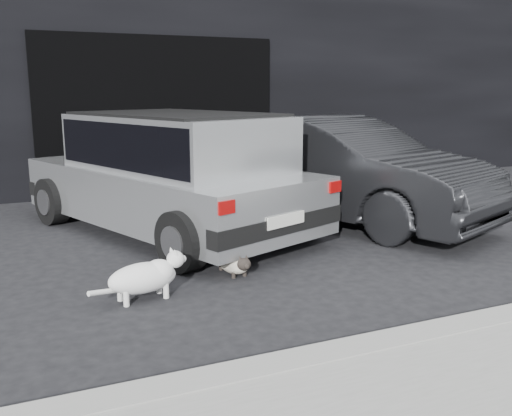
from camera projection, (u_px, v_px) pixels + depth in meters
name	position (u px, v px, depth m)	size (l,w,h in m)	color
ground	(167.00, 263.00, 5.82)	(80.00, 80.00, 0.00)	black
building_facade	(131.00, 49.00, 11.07)	(34.00, 4.00, 5.00)	black
garage_opening	(160.00, 116.00, 9.52)	(4.00, 0.10, 2.60)	black
curb	(412.00, 341.00, 3.88)	(18.00, 0.25, 0.12)	gray
silver_hatchback	(172.00, 168.00, 6.90)	(3.06, 4.35, 1.47)	#BCBFC1
second_car	(338.00, 169.00, 7.60)	(1.47, 4.22, 1.39)	black
cat_siamese	(235.00, 263.00, 5.44)	(0.27, 0.70, 0.24)	beige
cat_white	(147.00, 276.00, 4.79)	(0.87, 0.38, 0.41)	white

